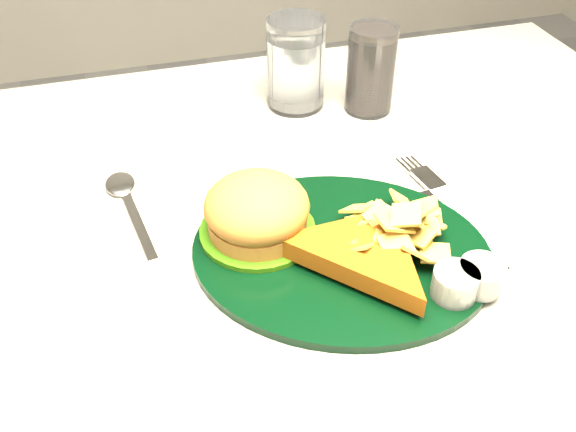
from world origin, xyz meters
name	(u,v)px	position (x,y,z in m)	size (l,w,h in m)	color
table	(267,417)	(0.00, 0.00, 0.38)	(1.20, 0.80, 0.75)	#A19D92
dinner_plate	(343,230)	(0.07, -0.08, 0.78)	(0.31, 0.26, 0.07)	black
water_glass	(296,64)	(0.11, 0.24, 0.81)	(0.08, 0.08, 0.12)	white
cola_glass	(371,70)	(0.21, 0.20, 0.81)	(0.06, 0.06, 0.12)	black
fork_napkin	(456,223)	(0.20, -0.07, 0.76)	(0.14, 0.19, 0.01)	white
spoon	(139,224)	(-0.13, 0.02, 0.76)	(0.04, 0.16, 0.01)	white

